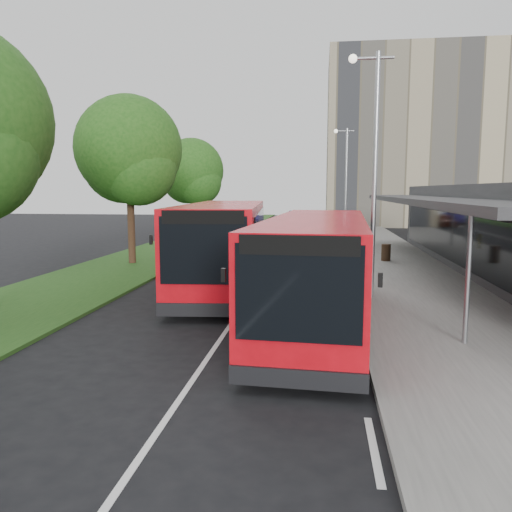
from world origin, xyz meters
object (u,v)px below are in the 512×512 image
Objects in this scene: bus_second at (225,244)px; car_far at (295,216)px; lamp_post_near at (372,160)px; tree_mid at (129,156)px; bus_main at (317,270)px; litter_bin at (386,252)px; lamp_post_far at (345,177)px; tree_far at (192,175)px; car_near at (318,219)px; bollard at (354,240)px.

car_far is (0.53, 40.86, -1.00)m from bus_second.
bus_second is at bearing 160.04° from lamp_post_near.
tree_mid reaches higher than bus_main.
litter_bin is (12.82, 2.01, -4.85)m from tree_mid.
lamp_post_near reaches higher than bus_main.
litter_bin is (1.69, 9.07, -4.14)m from lamp_post_near.
car_far is at bearing 101.95° from lamp_post_far.
bus_main is 0.92× the size of bus_second.
tree_far is 11.17m from lamp_post_far.
bus_main reaches higher than car_near.
bus_second is at bearing -84.54° from car_near.
bollard is at bearing 86.36° from bus_main.
litter_bin is at bearing 79.46° from lamp_post_near.
car_far reaches higher than litter_bin.
car_far is (-6.51, 33.74, 0.08)m from litter_bin.
tree_far is 1.89× the size of car_far.
bus_second is 13.71× the size of litter_bin.
bus_second is (5.78, -17.11, -3.20)m from tree_far.
lamp_post_near is at bearing -59.71° from tree_far.
lamp_post_near is 43.27m from car_far.
car_far is at bearing 80.00° from tree_mid.
car_near is at bearing 97.79° from litter_bin.
lamp_post_near is at bearing -25.16° from bus_second.
tree_mid is 0.72× the size of bus_second.
bollard is (5.84, 13.63, -1.08)m from bus_second.
tree_mid is 14.42m from bus_main.
tree_mid is 1.05× the size of lamp_post_near.
bollard is at bearing 88.20° from lamp_post_near.
litter_bin is at bearing 40.14° from bus_second.
lamp_post_near is 1.00× the size of lamp_post_far.
car_far is (-3.10, 45.97, -0.88)m from bus_main.
tree_far reaches higher than car_near.
lamp_post_near is at bearing -91.80° from bollard.
bollard is at bearing -62.44° from car_far.
tree_mid is 13.85m from litter_bin.
lamp_post_far is 0.69× the size of bus_second.
bus_second reaches higher than bollard.
tree_mid reaches higher than bus_second.
lamp_post_near is (11.13, -7.05, -0.70)m from tree_mid.
bus_main is (-1.73, -3.16, -3.18)m from lamp_post_near.
bus_second is at bearing -113.20° from bollard.
car_near is (-2.01, 36.12, -4.03)m from lamp_post_near.
car_far is at bearing 75.14° from tree_far.
car_far is at bearing 96.43° from lamp_post_near.
lamp_post_far is 11.81m from litter_bin.
bollard is at bearing -83.72° from lamp_post_far.
bus_main is 39.30m from car_near.
bus_main is at bearing -47.38° from tree_mid.
tree_far reaches higher than bollard.
lamp_post_near is at bearing -67.05° from car_far.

